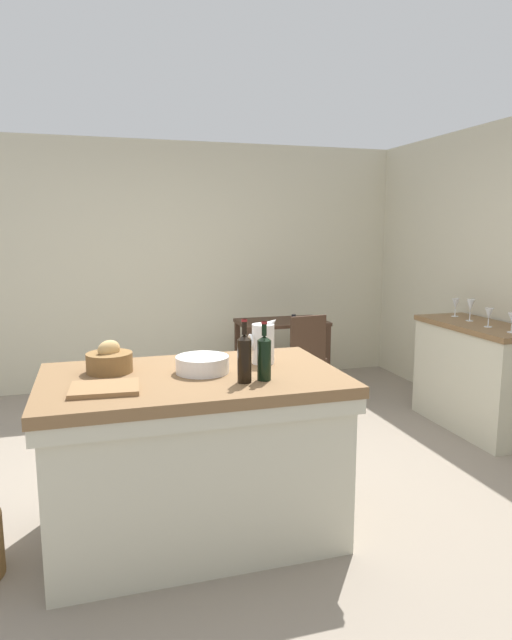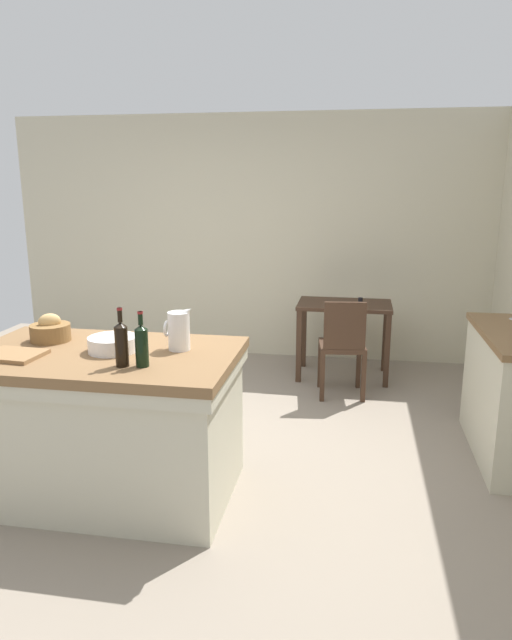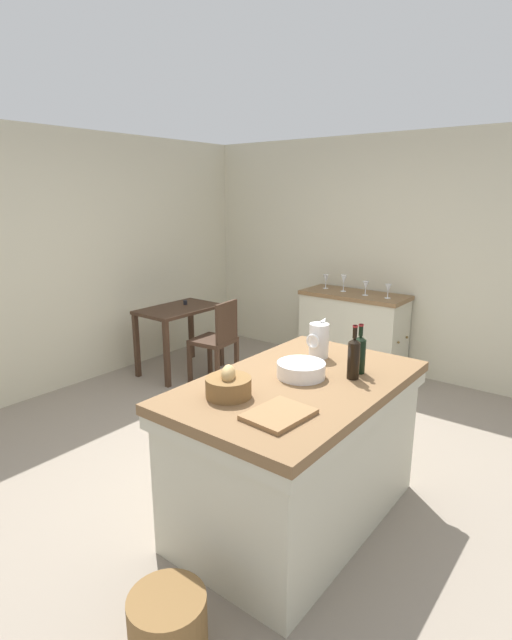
% 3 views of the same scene
% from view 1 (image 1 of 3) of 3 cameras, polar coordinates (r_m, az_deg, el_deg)
% --- Properties ---
extents(ground_plane, '(6.76, 6.76, 0.00)m').
position_cam_1_polar(ground_plane, '(3.86, -2.85, -16.47)').
color(ground_plane, gray).
extents(wall_back, '(5.32, 0.12, 2.60)m').
position_cam_1_polar(wall_back, '(6.04, -8.84, 5.66)').
color(wall_back, beige).
rests_on(wall_back, ground).
extents(island_table, '(1.59, 0.98, 0.92)m').
position_cam_1_polar(island_table, '(3.11, -6.49, -13.18)').
color(island_table, brown).
rests_on(island_table, ground).
extents(side_cabinet, '(0.52, 1.18, 0.91)m').
position_cam_1_polar(side_cabinet, '(5.02, 21.97, -5.45)').
color(side_cabinet, brown).
rests_on(side_cabinet, ground).
extents(writing_desk, '(0.90, 0.57, 0.80)m').
position_cam_1_polar(writing_desk, '(5.72, 2.68, -1.27)').
color(writing_desk, '#3D281C').
rests_on(writing_desk, ground).
extents(wooden_chair, '(0.45, 0.45, 0.90)m').
position_cam_1_polar(wooden_chair, '(5.22, 4.78, -3.84)').
color(wooden_chair, '#3D281C').
rests_on(wooden_chair, ground).
extents(pitcher, '(0.17, 0.13, 0.27)m').
position_cam_1_polar(pitcher, '(3.17, 0.71, -2.43)').
color(pitcher, white).
rests_on(pitcher, island_table).
extents(wash_bowl, '(0.29, 0.29, 0.09)m').
position_cam_1_polar(wash_bowl, '(2.99, -5.60, -4.61)').
color(wash_bowl, white).
rests_on(wash_bowl, island_table).
extents(bread_basket, '(0.25, 0.25, 0.18)m').
position_cam_1_polar(bread_basket, '(3.09, -14.99, -4.11)').
color(bread_basket, brown).
rests_on(bread_basket, island_table).
extents(cutting_board, '(0.34, 0.28, 0.02)m').
position_cam_1_polar(cutting_board, '(2.75, -15.46, -6.87)').
color(cutting_board, olive).
rests_on(cutting_board, island_table).
extents(wine_bottle_dark, '(0.07, 0.07, 0.31)m').
position_cam_1_polar(wine_bottle_dark, '(2.81, 0.85, -3.82)').
color(wine_bottle_dark, black).
rests_on(wine_bottle_dark, island_table).
extents(wine_bottle_amber, '(0.07, 0.07, 0.33)m').
position_cam_1_polar(wine_bottle_amber, '(2.77, -1.21, -3.88)').
color(wine_bottle_amber, black).
rests_on(wine_bottle_amber, island_table).
extents(wine_glass_far_left, '(0.07, 0.07, 0.15)m').
position_cam_1_polar(wine_glass_far_left, '(4.59, 25.08, 0.08)').
color(wine_glass_far_left, white).
rests_on(wine_glass_far_left, side_cabinet).
extents(wine_glass_left, '(0.07, 0.07, 0.15)m').
position_cam_1_polar(wine_glass_left, '(4.77, 23.05, 0.57)').
color(wine_glass_left, white).
rests_on(wine_glass_left, side_cabinet).
extents(wine_glass_middle, '(0.07, 0.07, 0.19)m').
position_cam_1_polar(wine_glass_middle, '(5.03, 21.41, 1.35)').
color(wine_glass_middle, white).
rests_on(wine_glass_middle, side_cabinet).
extents(wine_glass_right, '(0.07, 0.07, 0.16)m').
position_cam_1_polar(wine_glass_right, '(5.24, 20.04, 1.55)').
color(wine_glass_right, white).
rests_on(wine_glass_right, side_cabinet).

